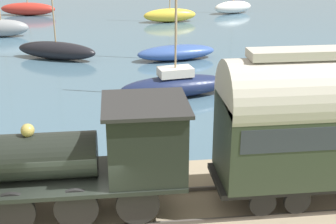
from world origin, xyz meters
The scene contains 11 objects.
harbor_water centered at (43.97, 0.00, 0.00)m, with size 80.00×80.00×0.01m.
rail_embankment centered at (0.77, 0.00, 0.24)m, with size 5.81×56.00×0.59m.
steam_locomotive centered at (0.77, -0.48, 2.42)m, with size 2.32×6.52×3.41m.
sailboat_yellow centered at (32.94, -6.43, 0.67)m, with size 1.96×5.13×8.03m.
sailboat_black centered at (20.27, 2.71, 0.62)m, with size 3.57×5.77×7.86m.
sailboat_white centered at (37.13, -13.55, 0.67)m, with size 2.96×4.64×8.16m.
sailboat_navy centered at (11.85, -4.18, 0.63)m, with size 2.64×5.99×8.01m.
sailboat_red centered at (38.36, 7.41, 0.66)m, with size 2.56×5.79×6.03m.
sailboat_gray centered at (28.01, 7.82, 0.74)m, with size 1.41×4.23×8.37m.
sailboat_blue centered at (19.19, -5.21, 0.54)m, with size 2.64×5.54×9.00m.
rowboat_off_pier centered at (10.96, -11.37, 0.26)m, with size 1.71×2.93×0.51m.
Camera 1 is at (-10.89, -1.14, 8.05)m, focal length 50.00 mm.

